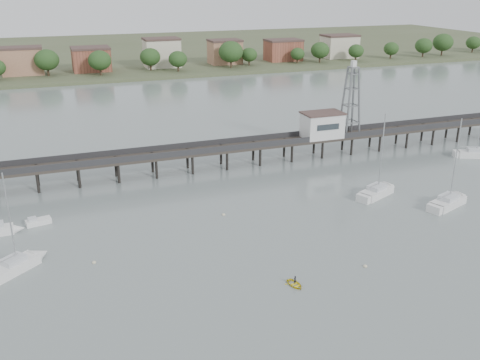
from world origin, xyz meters
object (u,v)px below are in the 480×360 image
object	(u,v)px
white_tender	(38,222)
sailboat_d	(453,200)
pier	(207,150)
yellow_dinghy	(295,285)
sailboat_a	(24,262)
sailboat_b	(3,230)
lattice_tower	(351,101)
sailboat_c	(381,190)

from	to	relation	value
white_tender	sailboat_d	bearing A→B (deg)	-24.82
pier	yellow_dinghy	xyz separation A→B (m)	(-2.34, -44.59, -3.79)
pier	white_tender	size ratio (longest dim) A/B	38.47
sailboat_a	sailboat_d	size ratio (longest dim) A/B	0.90
sailboat_a	sailboat_b	size ratio (longest dim) A/B	1.38
lattice_tower	yellow_dinghy	bearing A→B (deg)	-127.19
sailboat_b	lattice_tower	bearing A→B (deg)	11.84
pier	lattice_tower	world-z (taller)	lattice_tower
sailboat_d	sailboat_b	bearing A→B (deg)	148.72
pier	sailboat_d	world-z (taller)	sailboat_d
sailboat_b	sailboat_c	bearing A→B (deg)	-7.57
white_tender	sailboat_c	bearing A→B (deg)	-18.98
pier	white_tender	xyz separation A→B (m)	(-31.60, -15.49, -3.35)
sailboat_d	white_tender	world-z (taller)	sailboat_d
lattice_tower	sailboat_a	bearing A→B (deg)	-156.40
sailboat_a	sailboat_b	bearing A→B (deg)	64.75
sailboat_b	white_tender	bearing A→B (deg)	17.44
yellow_dinghy	sailboat_c	bearing A→B (deg)	27.55
lattice_tower	pier	bearing A→B (deg)	-180.00
sailboat_d	sailboat_b	world-z (taller)	sailboat_d
pier	sailboat_c	size ratio (longest dim) A/B	9.78
sailboat_d	sailboat_c	distance (m)	11.68
sailboat_b	white_tender	world-z (taller)	sailboat_b
yellow_dinghy	sailboat_a	bearing A→B (deg)	141.08
lattice_tower	white_tender	xyz separation A→B (m)	(-63.10, -15.49, -10.66)
sailboat_d	white_tender	xyz separation A→B (m)	(-64.88, 15.21, -0.19)
sailboat_b	white_tender	distance (m)	5.10
white_tender	sailboat_a	bearing A→B (deg)	-109.68
sailboat_a	pier	bearing A→B (deg)	0.14
pier	sailboat_c	xyz separation A→B (m)	(24.72, -22.76, -3.16)
pier	lattice_tower	size ratio (longest dim) A/B	9.68
pier	yellow_dinghy	size ratio (longest dim) A/B	57.33
lattice_tower	yellow_dinghy	world-z (taller)	lattice_tower
sailboat_d	white_tender	distance (m)	66.64
sailboat_a	white_tender	bearing A→B (deg)	41.77
pier	sailboat_a	bearing A→B (deg)	-139.68
sailboat_a	white_tender	xyz separation A→B (m)	(1.82, 12.87, -0.20)
pier	yellow_dinghy	distance (m)	44.81
lattice_tower	white_tender	bearing A→B (deg)	-166.21
white_tender	yellow_dinghy	bearing A→B (deg)	-56.47
lattice_tower	sailboat_c	distance (m)	25.95
sailboat_a	yellow_dinghy	world-z (taller)	sailboat_a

